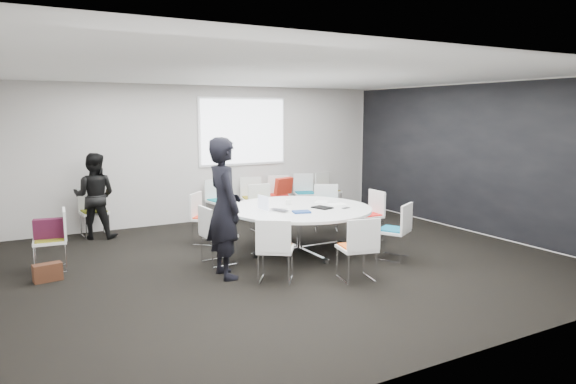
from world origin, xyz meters
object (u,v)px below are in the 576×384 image
chair_ring_b (327,217)px  chair_back_a (220,209)px  conference_table (299,218)px  chair_ring_a (367,225)px  chair_back_d (305,201)px  chair_person_back (95,221)px  chair_ring_f (275,262)px  chair_back_b (253,206)px  chair_spare_left (52,252)px  chair_ring_h (393,241)px  chair_back_c (279,204)px  person_back (95,196)px  brown_bag (48,272)px  cup (288,202)px  chair_ring_c (263,216)px  chair_ring_e (218,246)px  chair_ring_g (357,261)px  chair_ring_d (207,228)px  chair_back_e (328,199)px  maroon_bag (49,228)px  laptop (281,210)px  person_main (224,208)px

chair_ring_b → chair_back_a: bearing=-20.7°
conference_table → chair_ring_a: size_ratio=2.65×
chair_back_d → chair_person_back: (-4.50, -0.02, 0.00)m
chair_ring_f → chair_back_b: (1.48, 3.89, 0.00)m
chair_spare_left → chair_person_back: same height
chair_ring_h → chair_back_c: bearing=60.0°
person_back → brown_bag: 2.52m
chair_person_back → cup: (2.70, -2.46, 0.50)m
chair_ring_a → brown_bag: bearing=89.0°
chair_back_b → chair_ring_b: bearing=127.7°
chair_ring_c → chair_person_back: bearing=-19.0°
chair_spare_left → chair_ring_e: bearing=-105.8°
chair_ring_e → chair_person_back: size_ratio=1.00×
chair_ring_c → chair_ring_f: same height
chair_back_a → chair_back_d: size_ratio=1.00×
chair_ring_f → chair_back_c: (2.12, 3.90, 0.00)m
chair_ring_f → chair_back_b: 4.16m
chair_back_a → chair_back_c: same height
chair_ring_h → chair_back_b: bearing=69.6°
chair_ring_a → chair_spare_left: 5.11m
chair_person_back → brown_bag: chair_person_back is taller
chair_ring_g → cup: size_ratio=9.78×
chair_ring_f → chair_ring_h: (2.11, 0.09, 0.00)m
chair_ring_a → chair_ring_d: 2.82m
chair_ring_e → chair_back_e: (3.77, 2.75, 0.00)m
chair_ring_e → chair_back_b: bearing=142.1°
chair_ring_c → chair_ring_g: size_ratio=1.00×
chair_back_d → maroon_bag: 5.73m
chair_person_back → maroon_bag: size_ratio=2.20×
chair_back_c → maroon_bag: bearing=44.9°
chair_ring_a → chair_ring_h: 1.21m
conference_table → chair_ring_g: size_ratio=2.65×
chair_back_a → cup: 2.54m
laptop → brown_bag: bearing=63.6°
chair_ring_g → chair_back_c: same height
chair_ring_f → person_main: 1.01m
chair_back_c → chair_back_d: same height
person_back → cup: 3.54m
chair_ring_b → chair_back_d: same height
laptop → cup: 0.52m
chair_back_a → person_main: bearing=61.9°
chair_ring_b → chair_ring_f: 3.13m
chair_back_d → chair_spare_left: (-5.37, -1.94, 0.00)m
chair_ring_g → chair_ring_h: same height
chair_spare_left → chair_back_c: bearing=-63.2°
chair_person_back → laptop: chair_person_back is taller
maroon_bag → chair_ring_c: bearing=12.3°
cup → brown_bag: (-3.67, 0.06, -0.66)m
conference_table → chair_person_back: chair_person_back is taller
chair_ring_e → brown_bag: 2.34m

